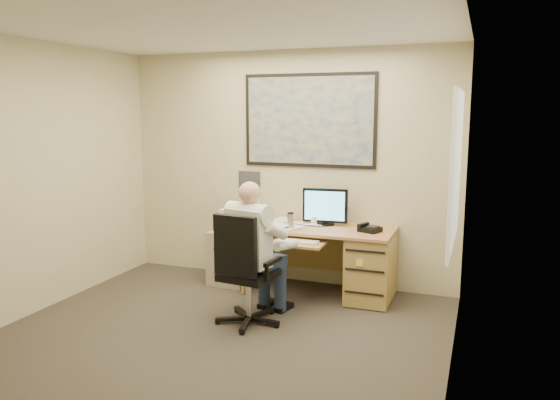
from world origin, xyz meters
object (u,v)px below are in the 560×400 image
at_px(desk, 349,257).
at_px(office_chair, 247,292).
at_px(person, 250,253).
at_px(filing_cabinet, 234,251).

relative_size(desk, office_chair, 1.48).
height_order(office_chair, person, person).
relative_size(desk, person, 1.18).
bearing_deg(filing_cabinet, desk, 2.82).
bearing_deg(filing_cabinet, office_chair, -55.34).
distance_m(desk, person, 1.29).
bearing_deg(desk, filing_cabinet, 178.90).
relative_size(desk, filing_cabinet, 1.82).
bearing_deg(desk, person, -124.82).
bearing_deg(desk, office_chair, -122.64).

